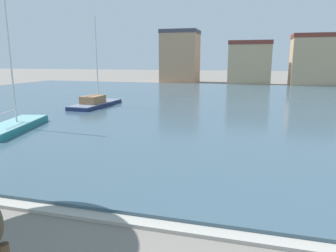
% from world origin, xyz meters
% --- Properties ---
extents(harbor_water, '(87.29, 54.78, 0.24)m').
position_xyz_m(harbor_water, '(0.00, 35.07, 0.12)').
color(harbor_water, '#3D5666').
rests_on(harbor_water, ground).
extents(quay_edge_coping, '(87.29, 0.50, 0.12)m').
position_xyz_m(quay_edge_coping, '(0.00, 7.43, 0.06)').
color(quay_edge_coping, '#ADA89E').
rests_on(quay_edge_coping, ground).
extents(sailboat_navy, '(2.61, 8.28, 9.17)m').
position_xyz_m(sailboat_navy, '(-13.00, 28.54, 0.47)').
color(sailboat_navy, navy).
rests_on(sailboat_navy, ground).
extents(sailboat_teal, '(3.71, 7.94, 8.82)m').
position_xyz_m(sailboat_teal, '(-13.26, 17.21, 0.39)').
color(sailboat_teal, teal).
rests_on(sailboat_teal, ground).
extents(townhouse_corner_house, '(7.97, 6.91, 11.28)m').
position_xyz_m(townhouse_corner_house, '(-13.62, 68.25, 5.66)').
color(townhouse_corner_house, tan).
rests_on(townhouse_corner_house, ground).
extents(townhouse_tall_gabled, '(8.36, 6.12, 8.61)m').
position_xyz_m(townhouse_tall_gabled, '(1.42, 65.40, 4.32)').
color(townhouse_tall_gabled, tan).
rests_on(townhouse_tall_gabled, ground).
extents(townhouse_narrow_midrow, '(8.68, 6.30, 9.66)m').
position_xyz_m(townhouse_narrow_midrow, '(13.29, 64.58, 4.84)').
color(townhouse_narrow_midrow, tan).
rests_on(townhouse_narrow_midrow, ground).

